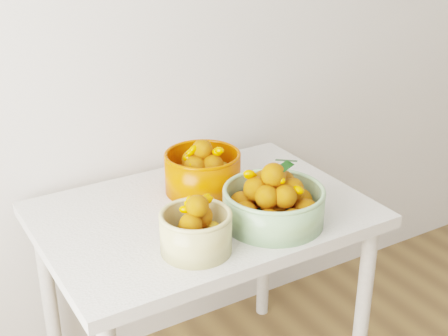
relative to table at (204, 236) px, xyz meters
The scene contains 4 objects.
table is the anchor object (origin of this frame).
bowl_cream 0.29m from the table, 123.69° to the right, with size 0.23×0.23×0.17m.
bowl_green 0.28m from the table, 51.99° to the right, with size 0.34×0.34×0.19m.
bowl_orange 0.21m from the table, 60.95° to the left, with size 0.28×0.28×0.18m.
Camera 1 is at (-1.17, 0.09, 1.67)m, focal length 50.00 mm.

